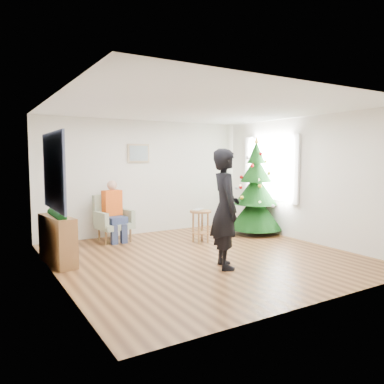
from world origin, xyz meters
TOP-DOWN VIEW (x-y plane):
  - floor at (0.00, 0.00)m, footprint 5.00×5.00m
  - ceiling at (0.00, 0.00)m, footprint 5.00×5.00m
  - wall_back at (0.00, 2.50)m, footprint 5.00×0.00m
  - wall_front at (0.00, -2.50)m, footprint 5.00×0.00m
  - wall_left at (-2.50, 0.00)m, footprint 0.00×5.00m
  - wall_right at (2.50, 0.00)m, footprint 0.00×5.00m
  - window_panel at (2.47, 1.00)m, footprint 0.04×1.30m
  - curtains at (2.44, 1.00)m, footprint 0.05×1.75m
  - christmas_tree at (2.12, 1.12)m, footprint 1.22×1.22m
  - stool at (0.54, 0.99)m, footprint 0.44×0.44m
  - laptop at (0.54, 0.99)m, footprint 0.43×0.41m
  - armchair at (-0.97, 2.06)m, footprint 0.79×0.74m
  - seated_person at (-0.96, 2.01)m, footprint 0.44×0.60m
  - standing_man at (-0.07, -0.71)m, footprint 0.66×0.80m
  - game_controller at (0.13, -0.74)m, footprint 0.08×0.13m
  - console at (-2.33, 0.84)m, footprint 0.44×1.03m
  - garland at (-2.33, 0.84)m, footprint 0.14×0.90m
  - tapestry at (-2.46, 0.30)m, footprint 0.03×1.50m
  - framed_picture at (-0.20, 2.46)m, footprint 0.52×0.05m

SIDE VIEW (x-z plane):
  - floor at x=0.00m, z-range 0.00..0.00m
  - stool at x=0.54m, z-range 0.01..0.67m
  - armchair at x=-0.97m, z-range -0.13..0.84m
  - console at x=-2.33m, z-range 0.00..0.80m
  - seated_person at x=-0.96m, z-range 0.01..1.29m
  - laptop at x=0.54m, z-range 0.67..0.70m
  - garland at x=-2.33m, z-range 0.75..0.89m
  - standing_man at x=-0.07m, z-range 0.00..1.89m
  - christmas_tree at x=2.12m, z-range -0.11..2.10m
  - game_controller at x=0.13m, z-range 1.24..1.28m
  - wall_back at x=0.00m, z-range -1.20..3.80m
  - wall_front at x=0.00m, z-range -1.20..3.80m
  - wall_left at x=-2.50m, z-range -1.20..3.80m
  - wall_right at x=2.50m, z-range -1.20..3.80m
  - window_panel at x=2.47m, z-range 0.80..2.20m
  - curtains at x=2.44m, z-range 0.75..2.25m
  - tapestry at x=-2.46m, z-range 0.98..2.12m
  - framed_picture at x=-0.20m, z-range 1.64..2.06m
  - ceiling at x=0.00m, z-range 2.60..2.60m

